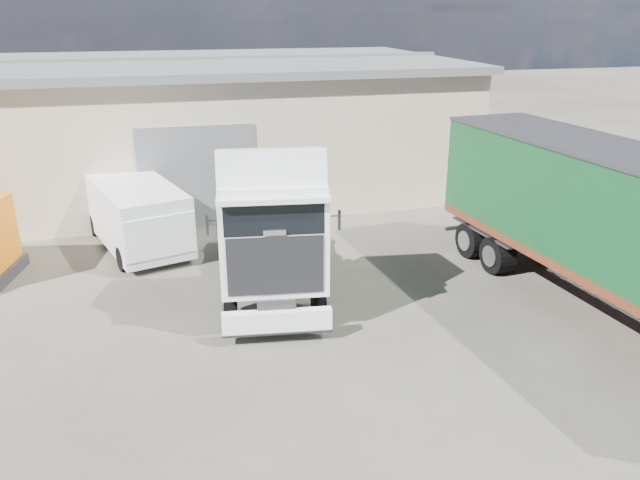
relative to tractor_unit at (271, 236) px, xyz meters
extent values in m
plane|color=#2A2822|center=(0.64, -3.34, -1.86)|extent=(120.00, 120.00, 0.00)
cube|color=#C4B296|center=(-5.36, 12.66, 0.64)|extent=(30.00, 12.00, 5.00)
cube|color=#5C5F62|center=(-5.36, 12.66, 3.29)|extent=(30.60, 12.60, 0.30)
cube|color=#5C5F62|center=(-1.36, 6.64, -0.06)|extent=(4.00, 0.08, 3.60)
cube|color=#5C5F62|center=(-5.36, 12.66, 3.49)|extent=(30.60, 0.40, 0.15)
cube|color=#9A4027|center=(12.14, 2.66, -0.61)|extent=(0.35, 26.00, 2.50)
cylinder|color=black|center=(-0.16, -1.19, -1.34)|extent=(2.56, 1.37, 1.05)
cylinder|color=black|center=(0.31, 2.26, -1.34)|extent=(2.61, 1.38, 1.05)
cylinder|color=black|center=(0.49, 3.63, -1.34)|extent=(2.61, 1.38, 1.05)
cube|color=#2D2D30|center=(0.16, 1.17, -0.97)|extent=(1.76, 6.61, 0.30)
cube|color=white|center=(-0.29, -2.12, -1.32)|extent=(2.54, 0.59, 0.55)
cube|color=white|center=(-0.11, -0.84, 0.40)|extent=(2.77, 2.60, 2.43)
cube|color=black|center=(-0.27, -1.98, 0.02)|extent=(2.17, 0.35, 1.39)
cube|color=black|center=(-0.26, -1.96, 1.12)|extent=(2.22, 0.35, 0.74)
cube|color=white|center=(-0.09, -0.65, 1.96)|extent=(2.70, 2.24, 1.22)
cube|color=#0B5131|center=(-1.30, -0.28, 0.12)|extent=(0.11, 0.74, 1.09)
cube|color=#0B5131|center=(1.17, -0.62, 0.12)|extent=(0.11, 0.74, 1.09)
cylinder|color=#2D2D30|center=(0.33, 2.45, -0.76)|extent=(1.23, 1.23, 0.12)
cylinder|color=black|center=(7.73, 1.06, -1.31)|extent=(2.73, 1.33, 1.10)
cube|color=#2D2D30|center=(8.10, -3.13, -0.93)|extent=(1.91, 12.48, 0.36)
cube|color=#5E2E15|center=(8.10, -3.13, -0.59)|extent=(3.67, 12.64, 0.25)
cube|color=black|center=(8.10, -3.13, 0.89)|extent=(3.67, 12.64, 2.70)
cylinder|color=black|center=(-2.97, 3.51, -1.49)|extent=(2.28, 1.33, 0.74)
cylinder|color=black|center=(-4.01, 6.95, -1.49)|extent=(2.28, 1.33, 0.74)
cube|color=white|center=(-3.49, 5.23, -0.68)|extent=(3.54, 5.56, 1.91)
cube|color=white|center=(-2.87, 3.19, -0.74)|extent=(2.28, 1.57, 1.24)
cube|color=black|center=(-2.94, 3.40, -0.12)|extent=(1.91, 0.65, 0.67)
camera|label=1|loc=(-2.58, -14.74, 5.48)|focal=35.00mm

